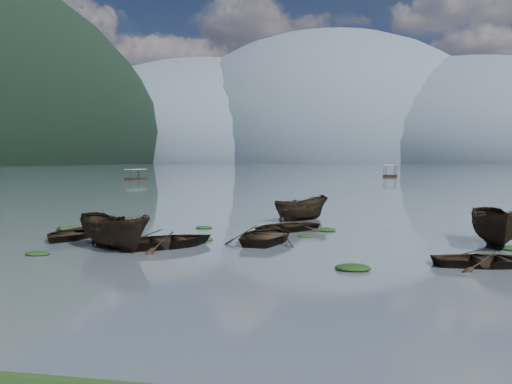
% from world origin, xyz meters
% --- Properties ---
extents(ground_plane, '(2400.00, 2400.00, 0.00)m').
position_xyz_m(ground_plane, '(0.00, 0.00, 0.00)').
color(ground_plane, '#48525A').
extents(haze_mtn_a, '(520.00, 520.00, 280.00)m').
position_xyz_m(haze_mtn_a, '(-260.00, 900.00, 0.00)').
color(haze_mtn_a, '#475666').
rests_on(haze_mtn_a, ground).
extents(haze_mtn_b, '(520.00, 520.00, 340.00)m').
position_xyz_m(haze_mtn_b, '(-60.00, 900.00, 0.00)').
color(haze_mtn_b, '#475666').
rests_on(haze_mtn_b, ground).
extents(haze_mtn_c, '(520.00, 520.00, 260.00)m').
position_xyz_m(haze_mtn_c, '(140.00, 900.00, 0.00)').
color(haze_mtn_c, '#475666').
rests_on(haze_mtn_c, ground).
extents(rowboat_0, '(2.97, 4.07, 0.83)m').
position_xyz_m(rowboat_0, '(-7.91, 5.59, 0.00)').
color(rowboat_0, black).
rests_on(rowboat_0, ground).
extents(rowboat_1, '(5.53, 5.52, 0.94)m').
position_xyz_m(rowboat_1, '(-2.40, 4.01, 0.00)').
color(rowboat_1, black).
rests_on(rowboat_1, ground).
extents(rowboat_2, '(4.87, 4.19, 1.82)m').
position_xyz_m(rowboat_2, '(-4.31, 2.97, 0.00)').
color(rowboat_2, black).
rests_on(rowboat_2, ground).
extents(rowboat_3, '(3.64, 4.85, 0.95)m').
position_xyz_m(rowboat_3, '(1.64, 6.56, 0.00)').
color(rowboat_3, black).
rests_on(rowboat_3, ground).
extents(rowboat_4, '(4.25, 3.35, 0.80)m').
position_xyz_m(rowboat_4, '(10.53, 2.06, 0.00)').
color(rowboat_4, black).
rests_on(rowboat_4, ground).
extents(rowboat_5, '(2.00, 5.05, 1.93)m').
position_xyz_m(rowboat_5, '(11.87, 7.38, 0.00)').
color(rowboat_5, black).
rests_on(rowboat_5, ground).
extents(rowboat_6, '(5.00, 4.60, 0.85)m').
position_xyz_m(rowboat_6, '(-6.90, 8.90, 0.00)').
color(rowboat_6, black).
rests_on(rowboat_6, ground).
extents(rowboat_7, '(4.87, 4.93, 0.84)m').
position_xyz_m(rowboat_7, '(1.84, 10.64, 0.00)').
color(rowboat_7, black).
rests_on(rowboat_7, ground).
extents(rowboat_8, '(4.03, 4.55, 1.72)m').
position_xyz_m(rowboat_8, '(2.07, 16.26, 0.00)').
color(rowboat_8, black).
rests_on(rowboat_8, ground).
extents(weed_clump_0, '(1.00, 0.82, 0.22)m').
position_xyz_m(weed_clump_0, '(-6.73, 1.01, 0.00)').
color(weed_clump_0, black).
rests_on(weed_clump_0, ground).
extents(weed_clump_1, '(1.07, 0.85, 0.23)m').
position_xyz_m(weed_clump_1, '(-1.45, 6.23, 0.00)').
color(weed_clump_1, black).
rests_on(weed_clump_1, ground).
extents(weed_clump_2, '(1.25, 1.00, 0.27)m').
position_xyz_m(weed_clump_2, '(5.80, 0.31, 0.00)').
color(weed_clump_2, black).
rests_on(weed_clump_2, ground).
extents(weed_clump_3, '(0.79, 0.66, 0.17)m').
position_xyz_m(weed_clump_3, '(3.21, 8.56, 0.00)').
color(weed_clump_3, black).
rests_on(weed_clump_3, ground).
extents(weed_clump_4, '(1.11, 0.88, 0.23)m').
position_xyz_m(weed_clump_4, '(12.25, 6.20, 0.00)').
color(weed_clump_4, black).
rests_on(weed_clump_4, ground).
extents(weed_clump_5, '(1.18, 0.95, 0.25)m').
position_xyz_m(weed_clump_5, '(-9.87, 8.72, 0.00)').
color(weed_clump_5, black).
rests_on(weed_clump_5, ground).
extents(weed_clump_6, '(0.97, 0.81, 0.20)m').
position_xyz_m(weed_clump_6, '(-2.74, 10.90, 0.00)').
color(weed_clump_6, black).
rests_on(weed_clump_6, ground).
extents(weed_clump_7, '(1.12, 0.89, 0.24)m').
position_xyz_m(weed_clump_7, '(4.00, 11.03, 0.00)').
color(weed_clump_7, black).
rests_on(weed_clump_7, ground).
extents(pontoon_left, '(2.95, 5.41, 1.97)m').
position_xyz_m(pontoon_left, '(-38.94, 85.36, 0.00)').
color(pontoon_left, black).
rests_on(pontoon_left, ground).
extents(pontoon_centre, '(3.56, 7.15, 2.64)m').
position_xyz_m(pontoon_centre, '(10.58, 113.94, 0.00)').
color(pontoon_centre, black).
rests_on(pontoon_centre, ground).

